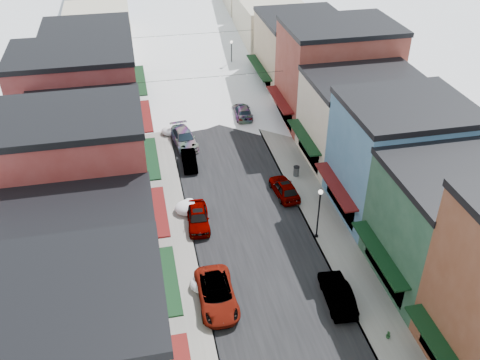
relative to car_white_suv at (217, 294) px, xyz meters
name	(u,v)px	position (x,y,z in m)	size (l,w,h in m)	color
road	(190,65)	(4.30, 47.22, -0.80)	(10.00, 160.00, 0.01)	black
sidewalk_left	(145,68)	(-2.30, 47.22, -0.73)	(3.20, 160.00, 0.15)	gray
sidewalk_right	(234,61)	(10.90, 47.22, -0.73)	(3.20, 160.00, 0.15)	gray
curb_left	(156,67)	(-0.75, 47.22, -0.73)	(0.10, 160.00, 0.15)	slate
curb_right	(224,62)	(9.35, 47.22, -0.73)	(0.10, 160.00, 0.15)	slate
bldg_l_cream	(81,275)	(-8.89, -0.28, 3.95)	(11.30, 8.20, 9.50)	beige
bldg_l_brick_near	(75,189)	(-9.39, 7.72, 5.45)	(12.30, 8.20, 12.50)	maroon
bldg_l_grayblue	(88,152)	(-8.89, 16.22, 3.70)	(11.30, 9.20, 9.00)	#788BA0
bldg_l_brick_far	(79,102)	(-9.89, 25.22, 4.70)	(13.30, 9.20, 11.00)	maroon
bldg_l_tan	(91,70)	(-8.89, 35.22, 4.20)	(11.30, 11.20, 10.00)	#927C60
bldg_r_green	(454,227)	(17.49, -0.78, 3.95)	(11.30, 9.20, 9.50)	#224833
bldg_r_blue	(399,159)	(17.49, 8.22, 4.45)	(11.30, 9.20, 10.50)	teal
bldg_r_cream	(362,119)	(17.99, 17.22, 3.70)	(12.30, 9.20, 9.00)	beige
bldg_r_brick_far	(336,74)	(18.49, 26.22, 4.95)	(13.30, 9.20, 11.50)	maroon
bldg_r_tan	(301,53)	(17.49, 36.22, 3.95)	(11.30, 11.20, 9.50)	tan
overhead_cables	(201,53)	(4.30, 34.72, 5.39)	(16.40, 15.04, 0.04)	black
car_white_suv	(217,294)	(0.00, 0.00, 0.00)	(2.68, 5.81, 1.61)	silver
car_silver_sedan	(198,217)	(0.00, 9.39, -0.01)	(1.88, 4.67, 1.59)	gray
car_dark_hatch	(189,160)	(0.52, 19.29, -0.14)	(1.41, 4.04, 1.33)	black
car_silver_wagon	(184,138)	(0.55, 23.81, -0.01)	(2.22, 5.47, 1.59)	gray
car_green_sedan	(338,293)	(8.60, -1.72, -0.01)	(1.70, 4.86, 1.60)	black
car_gray_suv	(284,188)	(8.60, 12.23, -0.02)	(1.85, 4.61, 1.57)	gray
car_black_sedan	(242,112)	(8.19, 29.03, -0.10)	(1.99, 4.91, 1.42)	black
car_lane_silver	(183,58)	(3.44, 48.11, 0.00)	(1.91, 4.74, 1.62)	gray
car_lane_white	(186,26)	(5.67, 63.00, -0.03)	(2.57, 5.57, 1.55)	silver
trash_can	(296,171)	(10.61, 14.99, -0.13)	(0.61, 0.61, 1.04)	#57595C
streetlamp_near	(319,208)	(9.50, 5.54, 2.35)	(0.40, 0.40, 4.77)	black
streetlamp_far	(232,53)	(9.50, 42.22, 2.36)	(0.40, 0.40, 4.78)	black
planter_far	(388,335)	(10.75, -5.73, -0.39)	(0.30, 0.30, 0.54)	#224C25
snow_pile_near	(205,283)	(-0.58, 1.69, -0.34)	(2.31, 2.62, 0.98)	white
snow_pile_mid	(188,207)	(-0.58, 11.48, -0.30)	(2.49, 2.73, 1.05)	white
snow_pile_far	(171,130)	(-0.58, 26.53, -0.35)	(2.26, 2.59, 0.96)	white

